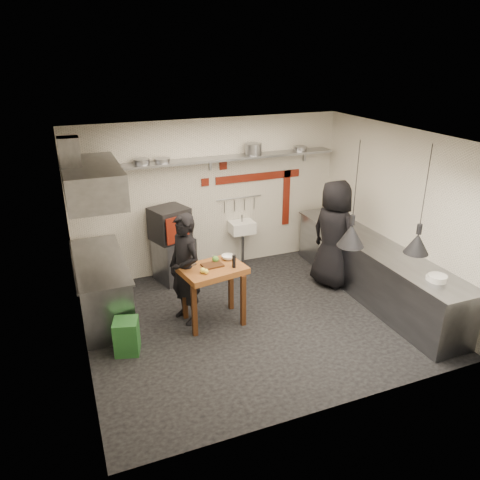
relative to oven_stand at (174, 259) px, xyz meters
name	(u,v)px	position (x,y,z in m)	size (l,w,h in m)	color
floor	(255,319)	(0.80, -1.80, -0.40)	(5.00, 5.00, 0.00)	black
ceiling	(258,138)	(0.80, -1.80, 2.40)	(5.00, 5.00, 0.00)	beige
wall_back	(210,196)	(0.80, 0.30, 1.00)	(5.00, 0.04, 2.80)	beige
wall_front	(336,305)	(0.80, -3.90, 1.00)	(5.00, 0.04, 2.80)	beige
wall_left	(75,263)	(-1.70, -1.80, 1.00)	(0.04, 4.20, 2.80)	beige
wall_right	(397,215)	(3.30, -1.80, 1.00)	(0.04, 4.20, 2.80)	beige
red_band_horiz	(259,177)	(1.75, 0.28, 1.28)	(1.70, 0.02, 0.14)	#62180C
red_band_vert	(286,198)	(2.35, 0.28, 0.80)	(0.14, 0.02, 1.10)	#62180C
red_tile_a	(223,166)	(1.05, 0.28, 1.55)	(0.14, 0.02, 0.14)	#62180C
red_tile_b	(205,182)	(0.70, 0.28, 1.28)	(0.14, 0.02, 0.14)	#62180C
back_shelf	(213,159)	(0.80, 0.12, 1.72)	(4.60, 0.34, 0.04)	slate
shelf_bracket_left	(100,173)	(-1.10, 0.27, 1.62)	(0.04, 0.06, 0.24)	slate
shelf_bracket_mid	(210,163)	(0.80, 0.27, 1.62)	(0.04, 0.06, 0.24)	slate
shelf_bracket_right	(304,155)	(2.70, 0.27, 1.62)	(0.04, 0.06, 0.24)	slate
pan_far_left	(142,162)	(-0.43, 0.12, 1.79)	(0.26, 0.26, 0.09)	slate
pan_mid_left	(162,160)	(-0.08, 0.12, 1.78)	(0.26, 0.26, 0.07)	slate
stock_pot	(254,149)	(1.58, 0.12, 1.84)	(0.29, 0.29, 0.20)	slate
pan_right	(300,149)	(2.52, 0.12, 1.78)	(0.24, 0.24, 0.08)	slate
oven_stand	(174,259)	(0.00, 0.00, 0.00)	(0.61, 0.55, 0.80)	slate
combi_oven	(169,224)	(-0.06, -0.02, 0.69)	(0.59, 0.55, 0.58)	black
oven_door	(178,230)	(0.01, -0.34, 0.69)	(0.44, 0.03, 0.46)	#62180C
oven_glass	(175,230)	(-0.03, -0.32, 0.69)	(0.39, 0.02, 0.34)	black
hand_sink	(242,227)	(1.35, 0.12, 0.38)	(0.46, 0.34, 0.22)	silver
sink_tap	(242,218)	(1.35, 0.12, 0.56)	(0.03, 0.03, 0.14)	slate
sink_drain	(243,249)	(1.35, 0.08, -0.06)	(0.06, 0.06, 0.66)	slate
utensil_rail	(239,198)	(1.35, 0.26, 0.92)	(0.02, 0.02, 0.90)	slate
counter_right	(373,271)	(2.95, -1.80, 0.05)	(0.70, 3.80, 0.90)	slate
counter_right_top	(376,245)	(2.95, -1.80, 0.52)	(0.76, 3.90, 0.03)	slate
plate_stack	(437,278)	(2.92, -3.19, 0.57)	(0.25, 0.25, 0.09)	silver
small_bowl_right	(433,278)	(2.90, -3.13, 0.56)	(0.20, 0.20, 0.05)	silver
counter_left	(102,288)	(-1.35, -0.75, 0.05)	(0.70, 1.90, 0.90)	slate
counter_left_top	(99,261)	(-1.35, -0.75, 0.52)	(0.76, 2.00, 0.03)	slate
extractor_hood	(92,182)	(-1.30, -0.75, 1.75)	(0.78, 1.60, 0.50)	slate
hood_duct	(70,155)	(-1.55, -0.75, 2.15)	(0.28, 0.28, 0.50)	slate
green_bin	(127,336)	(-1.17, -1.91, -0.15)	(0.33, 0.33, 0.50)	#205925
prep_table	(213,295)	(0.19, -1.61, 0.06)	(0.92, 0.64, 0.92)	brown
cutting_board	(212,265)	(0.20, -1.56, 0.53)	(0.30, 0.21, 0.03)	#442310
pepper_mill	(234,261)	(0.48, -1.73, 0.62)	(0.05, 0.05, 0.20)	black
lemon_a	(203,270)	(0.00, -1.73, 0.56)	(0.08, 0.08, 0.08)	#FFE848
lemon_b	(206,271)	(0.03, -1.77, 0.56)	(0.07, 0.07, 0.07)	#FFE848
veg_ball	(215,259)	(0.29, -1.45, 0.57)	(0.10, 0.10, 0.10)	#4F8F33
steel_tray	(189,265)	(-0.11, -1.43, 0.54)	(0.18, 0.12, 0.03)	slate
bowl	(228,257)	(0.50, -1.42, 0.55)	(0.19, 0.19, 0.06)	silver
heat_lamp_near	(355,195)	(2.01, -2.40, 1.64)	(0.39, 0.39, 1.51)	black
heat_lamp_far	(424,201)	(2.69, -2.96, 1.65)	(0.34, 0.34, 1.50)	black
chef_left	(185,269)	(-0.18, -1.40, 0.46)	(0.63, 0.41, 1.72)	black
chef_right	(334,234)	(2.53, -1.19, 0.55)	(0.93, 0.60, 1.90)	black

